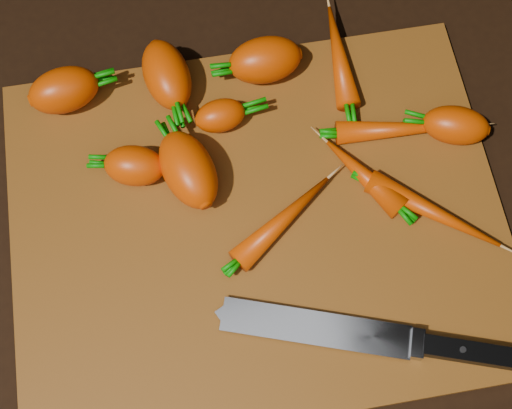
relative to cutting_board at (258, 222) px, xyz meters
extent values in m
cube|color=black|center=(0.00, 0.00, -0.01)|extent=(2.00, 2.00, 0.01)
cube|color=brown|center=(0.00, 0.00, 0.00)|extent=(0.50, 0.40, 0.01)
ellipsoid|color=#C23800|center=(-0.18, 0.17, 0.03)|extent=(0.08, 0.06, 0.05)
ellipsoid|color=#C23800|center=(-0.12, 0.07, 0.03)|extent=(0.07, 0.06, 0.04)
ellipsoid|color=#C23800|center=(-0.07, 0.17, 0.03)|extent=(0.06, 0.09, 0.05)
ellipsoid|color=#C23800|center=(-0.06, 0.06, 0.03)|extent=(0.08, 0.10, 0.05)
ellipsoid|color=#C23800|center=(0.04, 0.17, 0.03)|extent=(0.08, 0.05, 0.05)
ellipsoid|color=#C23800|center=(-0.02, 0.12, 0.02)|extent=(0.06, 0.04, 0.04)
ellipsoid|color=#C23800|center=(0.22, 0.06, 0.03)|extent=(0.08, 0.06, 0.04)
ellipsoid|color=#C23800|center=(0.12, 0.17, 0.02)|extent=(0.03, 0.13, 0.03)
ellipsoid|color=#C23800|center=(0.17, -0.03, 0.02)|extent=(0.13, 0.11, 0.03)
ellipsoid|color=#C23800|center=(0.11, 0.02, 0.02)|extent=(0.08, 0.10, 0.03)
ellipsoid|color=#C23800|center=(0.02, -0.01, 0.02)|extent=(0.12, 0.09, 0.03)
ellipsoid|color=#C23800|center=(0.17, 0.07, 0.02)|extent=(0.15, 0.04, 0.03)
cube|color=gray|center=(-0.05, -0.09, 0.01)|extent=(0.18, 0.09, 0.00)
cube|color=gray|center=(0.04, -0.12, 0.01)|extent=(0.02, 0.03, 0.01)
cube|color=black|center=(0.09, -0.14, 0.01)|extent=(0.10, 0.05, 0.01)
cylinder|color=#B2B2B7|center=(0.08, -0.14, 0.02)|extent=(0.01, 0.01, 0.00)
camera|label=1|loc=(-0.04, -0.24, 0.69)|focal=50.00mm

